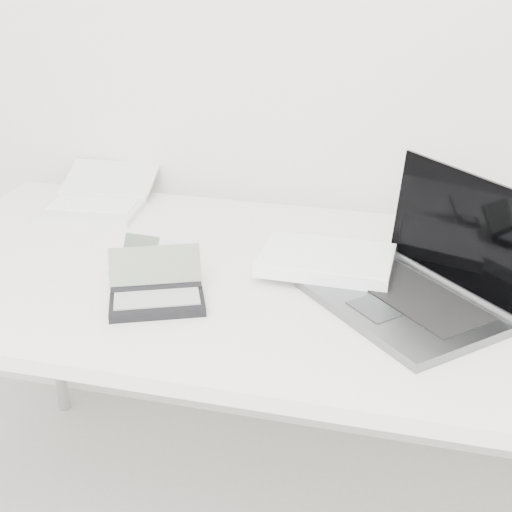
% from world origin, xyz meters
% --- Properties ---
extents(desk, '(1.60, 0.80, 0.73)m').
position_xyz_m(desk, '(0.00, 1.55, 0.68)').
color(desk, white).
rests_on(desk, ground).
extents(laptop_large, '(0.52, 0.44, 0.24)m').
position_xyz_m(laptop_large, '(0.22, 1.53, 0.77)').
color(laptop_large, slate).
rests_on(laptop_large, desk).
extents(netbook_open_white, '(0.27, 0.33, 0.07)m').
position_xyz_m(netbook_open_white, '(-0.52, 1.82, 0.75)').
color(netbook_open_white, white).
rests_on(netbook_open_white, desk).
extents(pda_silver, '(0.08, 0.10, 0.06)m').
position_xyz_m(pda_silver, '(-0.29, 1.51, 0.74)').
color(pda_silver, silver).
rests_on(pda_silver, desk).
extents(palmtop_charcoal, '(0.22, 0.20, 0.09)m').
position_xyz_m(palmtop_charcoal, '(-0.19, 1.38, 0.75)').
color(palmtop_charcoal, black).
rests_on(palmtop_charcoal, desk).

